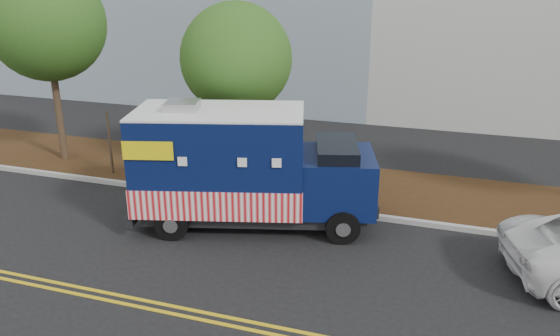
% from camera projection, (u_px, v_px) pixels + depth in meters
% --- Properties ---
extents(ground, '(120.00, 120.00, 0.00)m').
position_uv_depth(ground, '(228.00, 220.00, 15.99)').
color(ground, black).
rests_on(ground, ground).
extents(curb, '(120.00, 0.18, 0.15)m').
position_uv_depth(curb, '(245.00, 200.00, 17.22)').
color(curb, '#9E9E99').
rests_on(curb, ground).
extents(mulch_strip, '(120.00, 4.00, 0.15)m').
position_uv_depth(mulch_strip, '(268.00, 178.00, 19.10)').
color(mulch_strip, black).
rests_on(mulch_strip, ground).
extents(centerline_near, '(120.00, 0.10, 0.01)m').
position_uv_depth(centerline_near, '(147.00, 301.00, 12.01)').
color(centerline_near, gold).
rests_on(centerline_near, ground).
extents(centerline_far, '(120.00, 0.10, 0.01)m').
position_uv_depth(centerline_far, '(141.00, 307.00, 11.79)').
color(centerline_far, gold).
rests_on(centerline_far, ground).
extents(tree_a, '(4.13, 4.13, 7.26)m').
position_uv_depth(tree_a, '(46.00, 23.00, 19.22)').
color(tree_a, '#38281C').
rests_on(tree_a, ground).
extents(tree_b, '(3.70, 3.70, 6.02)m').
position_uv_depth(tree_b, '(236.00, 59.00, 17.97)').
color(tree_b, '#38281C').
rests_on(tree_b, ground).
extents(sign_post, '(0.06, 0.06, 2.40)m').
position_uv_depth(sign_post, '(110.00, 145.00, 18.97)').
color(sign_post, '#473828').
rests_on(sign_post, ground).
extents(food_truck, '(7.16, 4.16, 3.57)m').
position_uv_depth(food_truck, '(242.00, 170.00, 15.28)').
color(food_truck, black).
rests_on(food_truck, ground).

